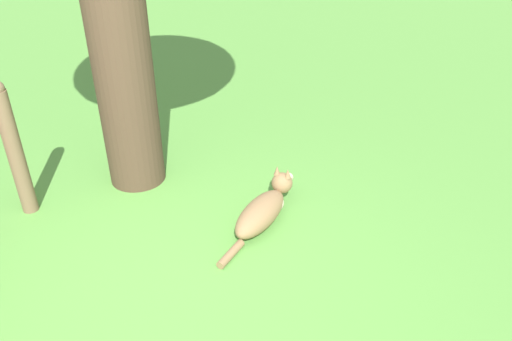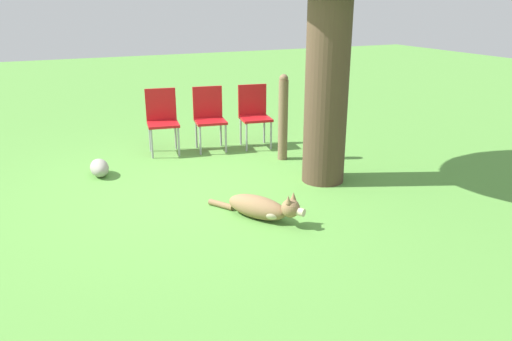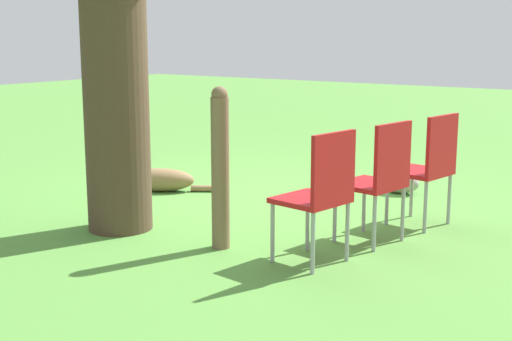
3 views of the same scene
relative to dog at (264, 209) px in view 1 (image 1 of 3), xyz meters
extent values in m
plane|color=#56933D|center=(-1.07, -0.14, -0.13)|extent=(30.00, 30.00, 0.00)
cylinder|color=#4C3828|center=(-0.74, 1.18, 1.24)|extent=(0.52, 0.52, 2.73)
ellipsoid|color=olive|center=(-0.06, -0.04, -0.01)|extent=(0.73, 0.59, 0.23)
ellipsoid|color=#C6B293|center=(0.10, 0.07, -0.02)|extent=(0.32, 0.32, 0.14)
sphere|color=olive|center=(0.28, 0.18, 0.07)|extent=(0.26, 0.26, 0.19)
cylinder|color=#C6B293|center=(0.37, 0.23, 0.06)|extent=(0.11, 0.11, 0.08)
cone|color=olive|center=(0.25, 0.22, 0.19)|extent=(0.06, 0.06, 0.08)
cone|color=olive|center=(0.31, 0.13, 0.19)|extent=(0.06, 0.06, 0.08)
cylinder|color=olive|center=(-0.46, -0.29, -0.09)|extent=(0.30, 0.22, 0.07)
cylinder|color=brown|center=(-1.73, 1.12, 0.44)|extent=(0.13, 0.13, 1.12)
camera|label=1|loc=(-1.69, -2.98, 2.46)|focal=35.00mm
camera|label=2|loc=(4.28, -2.00, 2.04)|focal=35.00mm
camera|label=3|loc=(-4.88, 5.15, 1.46)|focal=50.00mm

